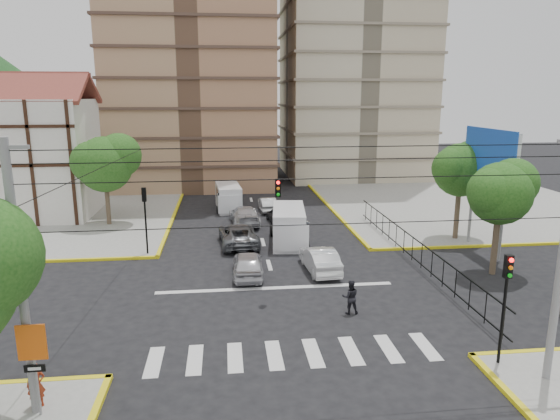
{
  "coord_description": "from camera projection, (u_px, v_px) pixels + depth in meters",
  "views": [
    {
      "loc": [
        -2.64,
        -24.35,
        10.33
      ],
      "look_at": [
        0.43,
        2.88,
        4.0
      ],
      "focal_mm": 32.0,
      "sensor_mm": 36.0,
      "label": 1
    }
  ],
  "objects": [
    {
      "name": "park_fence",
      "position": [
        411.0,
        262.0,
        31.53
      ],
      "size": [
        0.1,
        22.5,
        1.66
      ],
      "primitive_type": null,
      "color": "black",
      "rests_on": "ground"
    },
    {
      "name": "car_silver_front_left",
      "position": [
        248.0,
        264.0,
        29.02
      ],
      "size": [
        1.87,
        4.4,
        1.48
      ],
      "primitive_type": "imported",
      "rotation": [
        0.0,
        0.0,
        3.11
      ],
      "color": "silver",
      "rests_on": "ground"
    },
    {
      "name": "tree_tudor",
      "position": [
        106.0,
        162.0,
        39.22
      ],
      "size": [
        5.39,
        4.4,
        7.43
      ],
      "color": "#473828",
      "rests_on": "ground"
    },
    {
      "name": "tree_park_c",
      "position": [
        462.0,
        167.0,
        35.26
      ],
      "size": [
        4.65,
        3.8,
        7.25
      ],
      "color": "#473828",
      "rests_on": "ground"
    },
    {
      "name": "sidewalk_nw",
      "position": [
        25.0,
        216.0,
        43.36
      ],
      "size": [
        26.0,
        26.0,
        0.15
      ],
      "primitive_type": "cube",
      "color": "gray",
      "rests_on": "ground"
    },
    {
      "name": "traffic_light_se",
      "position": [
        506.0,
        291.0,
        18.79
      ],
      "size": [
        0.28,
        0.22,
        4.4
      ],
      "color": "black",
      "rests_on": "ground"
    },
    {
      "name": "billboard",
      "position": [
        490.0,
        164.0,
        32.23
      ],
      "size": [
        0.36,
        6.2,
        8.1
      ],
      "color": "slate",
      "rests_on": "ground"
    },
    {
      "name": "car_white_rear_right",
      "position": [
        268.0,
        204.0,
        45.26
      ],
      "size": [
        1.55,
        3.96,
        1.29
      ],
      "primitive_type": "imported",
      "rotation": [
        0.0,
        0.0,
        3.19
      ],
      "color": "silver",
      "rests_on": "ground"
    },
    {
      "name": "car_white_front_right",
      "position": [
        320.0,
        259.0,
        29.82
      ],
      "size": [
        1.92,
        4.66,
        1.5
      ],
      "primitive_type": "imported",
      "rotation": [
        0.0,
        0.0,
        3.22
      ],
      "color": "white",
      "rests_on": "ground"
    },
    {
      "name": "sidewalk_ne",
      "position": [
        463.0,
        205.0,
        47.73
      ],
      "size": [
        26.0,
        26.0,
        0.15
      ],
      "primitive_type": "cube",
      "color": "gray",
      "rests_on": "ground"
    },
    {
      "name": "crosswalk_stripes",
      "position": [
        294.0,
        354.0,
        20.38
      ],
      "size": [
        12.0,
        2.4,
        0.01
      ],
      "primitive_type": "cube",
      "color": "silver",
      "rests_on": "ground"
    },
    {
      "name": "tree_park_a",
      "position": [
        502.0,
        191.0,
        28.45
      ],
      "size": [
        4.41,
        3.6,
        6.83
      ],
      "color": "#473828",
      "rests_on": "ground"
    },
    {
      "name": "traffic_light_nw",
      "position": [
        145.0,
        210.0,
        32.19
      ],
      "size": [
        0.28,
        0.22,
        4.4
      ],
      "color": "black",
      "rests_on": "ground"
    },
    {
      "name": "van_left_lane",
      "position": [
        228.0,
        198.0,
        45.67
      ],
      "size": [
        2.43,
        5.27,
        2.31
      ],
      "rotation": [
        0.0,
        0.0,
        0.08
      ],
      "color": "silver",
      "rests_on": "ground"
    },
    {
      "name": "van_right_lane",
      "position": [
        289.0,
        227.0,
        35.23
      ],
      "size": [
        2.78,
        5.81,
        2.52
      ],
      "rotation": [
        0.0,
        0.0,
        -0.11
      ],
      "color": "silver",
      "rests_on": "ground"
    },
    {
      "name": "pedestrian_sw_corner",
      "position": [
        36.0,
        385.0,
        16.57
      ],
      "size": [
        0.67,
        0.55,
        1.58
      ],
      "primitive_type": "imported",
      "rotation": [
        0.0,
        0.0,
        0.35
      ],
      "color": "#973117",
      "rests_on": "sidewalk_sw"
    },
    {
      "name": "car_grey_mid_left",
      "position": [
        238.0,
        235.0,
        35.05
      ],
      "size": [
        2.9,
        5.62,
        1.52
      ],
      "primitive_type": "imported",
      "rotation": [
        0.0,
        0.0,
        3.21
      ],
      "color": "slate",
      "rests_on": "ground"
    },
    {
      "name": "pedestrian_crosswalk",
      "position": [
        350.0,
        297.0,
        24.01
      ],
      "size": [
        0.86,
        0.69,
        1.69
      ],
      "primitive_type": "imported",
      "rotation": [
        0.0,
        0.0,
        3.07
      ],
      "color": "black",
      "rests_on": "ground"
    },
    {
      "name": "stop_line",
      "position": [
        276.0,
        288.0,
        27.36
      ],
      "size": [
        13.0,
        0.4,
        0.01
      ],
      "primitive_type": "cube",
      "color": "silver",
      "rests_on": "ground"
    },
    {
      "name": "district_sign",
      "position": [
        33.0,
        351.0,
        15.74
      ],
      "size": [
        0.9,
        0.12,
        3.2
      ],
      "color": "slate",
      "rests_on": "ground"
    },
    {
      "name": "ground",
      "position": [
        278.0,
        297.0,
        26.19
      ],
      "size": [
        160.0,
        160.0,
        0.0
      ],
      "primitive_type": "plane",
      "color": "black",
      "rests_on": "ground"
    },
    {
      "name": "car_silver_rear_left",
      "position": [
        245.0,
        215.0,
        40.75
      ],
      "size": [
        2.56,
        5.33,
        1.5
      ],
      "primitive_type": "imported",
      "rotation": [
        0.0,
        0.0,
        3.23
      ],
      "color": "silver",
      "rests_on": "ground"
    },
    {
      "name": "car_darkgrey_mid_right",
      "position": [
        278.0,
        215.0,
        41.13
      ],
      "size": [
        1.84,
        3.88,
        1.28
      ],
      "primitive_type": "imported",
      "rotation": [
        0.0,
        0.0,
        3.23
      ],
      "color": "#28292B",
      "rests_on": "ground"
    },
    {
      "name": "traffic_light_hanging",
      "position": [
        283.0,
        194.0,
        22.89
      ],
      "size": [
        18.0,
        9.12,
        0.92
      ],
      "color": "black",
      "rests_on": "ground"
    },
    {
      "name": "utility_pole_sw",
      "position": [
        20.0,
        279.0,
        15.42
      ],
      "size": [
        1.4,
        0.28,
        9.0
      ],
      "color": "slate",
      "rests_on": "ground"
    },
    {
      "name": "tudor_building",
      "position": [
        30.0,
        156.0,
        42.3
      ],
      "size": [
        10.8,
        8.05,
        12.23
      ],
      "color": "silver",
      "rests_on": "ground"
    }
  ]
}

